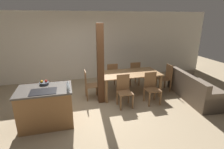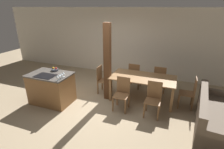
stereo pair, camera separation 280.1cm
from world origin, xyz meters
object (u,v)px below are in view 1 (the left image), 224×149
dining_chair_far_right (134,73)px  timber_post (100,65)px  wine_glass_far (68,84)px  fruit_bowl (44,83)px  dining_chair_near_left (124,90)px  kitchen_island (46,106)px  wine_glass_near (68,87)px  wine_glass_end (68,83)px  dining_chair_foot_end (166,77)px  wine_glass_middle (68,85)px  dining_table (130,75)px  dining_chair_far_left (112,75)px  dining_chair_head_end (89,84)px  dining_chair_near_right (152,87)px  couch (195,90)px

dining_chair_far_right → timber_post: (-1.46, -1.02, 0.68)m
wine_glass_far → timber_post: size_ratio=0.06×
fruit_bowl → dining_chair_near_left: bearing=3.7°
kitchen_island → wine_glass_far: (0.53, -0.16, 0.57)m
wine_glass_near → wine_glass_end: size_ratio=1.00×
dining_chair_foot_end → wine_glass_middle: bearing=-67.5°
wine_glass_end → dining_chair_foot_end: 3.55m
kitchen_island → fruit_bowl: (-0.02, 0.28, 0.50)m
dining_table → dining_chair_far_left: size_ratio=2.07×
wine_glass_middle → dining_chair_far_left: wine_glass_middle is taller
dining_chair_foot_end → wine_glass_end: bearing=-70.2°
fruit_bowl → dining_chair_foot_end: 3.98m
dining_chair_head_end → wine_glass_near: bearing=156.4°
dining_chair_far_left → timber_post: 1.37m
wine_glass_near → dining_chair_head_end: bearing=66.4°
dining_chair_near_left → wine_glass_end: bearing=-162.8°
wine_glass_end → wine_glass_near: bearing=-90.0°
kitchen_island → dining_chair_foot_end: size_ratio=1.33×
wine_glass_middle → dining_chair_near_left: (1.54, 0.66, -0.55)m
fruit_bowl → dining_chair_near_right: size_ratio=0.24×
kitchen_island → wine_glass_end: wine_glass_end is taller
wine_glass_middle → dining_chair_far_right: (2.40, 2.08, -0.55)m
kitchen_island → fruit_bowl: fruit_bowl is taller
fruit_bowl → dining_table: fruit_bowl is taller
dining_table → dining_chair_far_right: (0.43, 0.71, -0.18)m
dining_chair_near_right → dining_chair_head_end: bearing=157.9°
wine_glass_middle → dining_chair_far_left: (1.54, 2.08, -0.55)m
dining_chair_far_left → couch: 2.80m
dining_chair_far_right → timber_post: timber_post is taller
dining_chair_near_left → couch: (2.35, -0.10, -0.20)m
wine_glass_near → kitchen_island: bearing=147.8°
wine_glass_middle → dining_chair_head_end: size_ratio=0.16×
dining_chair_foot_end → timber_post: size_ratio=0.40×
dining_chair_far_left → wine_glass_end: bearing=51.1°
wine_glass_far → dining_chair_far_left: wine_glass_far is taller
dining_table → dining_chair_near_left: dining_chair_near_left is taller
dining_table → dining_chair_far_left: 0.85m
kitchen_island → dining_chair_near_right: kitchen_island is taller
dining_table → dining_chair_foot_end: 1.34m
wine_glass_far → couch: size_ratio=0.07×
wine_glass_middle → couch: 4.00m
wine_glass_middle → dining_chair_foot_end: size_ratio=0.16×
dining_chair_head_end → fruit_bowl: bearing=125.4°
wine_glass_end → kitchen_island: bearing=173.1°
wine_glass_middle → dining_chair_near_right: wine_glass_middle is taller
wine_glass_near → dining_chair_far_left: bearing=54.7°
wine_glass_end → timber_post: 1.30m
wine_glass_end → dining_chair_near_left: wine_glass_end is taller
dining_chair_near_left → dining_chair_near_right: (0.86, 0.00, 0.00)m
wine_glass_middle → dining_chair_near_left: bearing=23.1°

